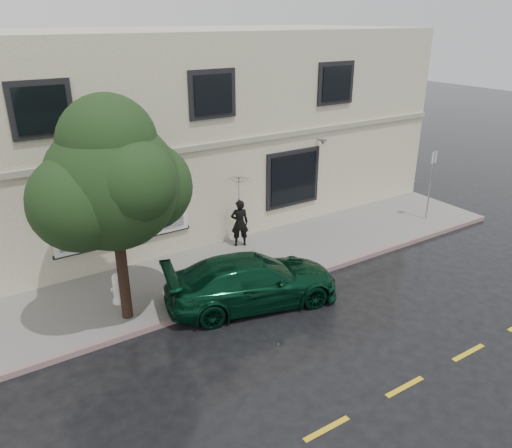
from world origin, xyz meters
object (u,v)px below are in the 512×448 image
street_tree (113,185)px  fire_hydrant (118,288)px  pedestrian (240,223)px  car (252,281)px

street_tree → fire_hydrant: street_tree is taller
pedestrian → street_tree: bearing=46.3°
car → fire_hydrant: size_ratio=5.42×
street_tree → fire_hydrant: 3.30m
car → pedestrian: 3.51m
pedestrian → fire_hydrant: pedestrian is taller
fire_hydrant → car: bearing=-51.6°
pedestrian → fire_hydrant: bearing=37.9°
street_tree → pedestrian: bearing=24.6°
pedestrian → fire_hydrant: size_ratio=1.86×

